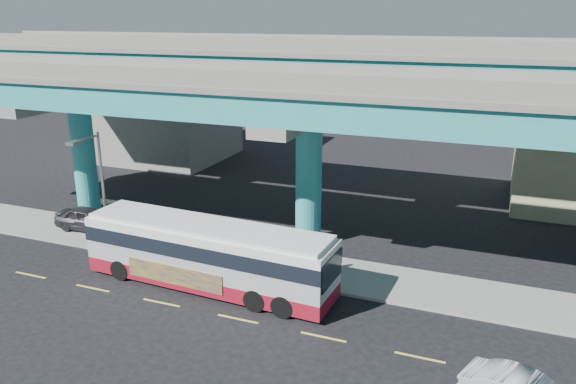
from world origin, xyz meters
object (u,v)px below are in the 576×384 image
at_px(street_lamp, 95,175).
at_px(transit_bus, 208,253).
at_px(stop_sign, 302,246).
at_px(parked_car, 88,219).

bearing_deg(street_lamp, transit_bus, -10.62).
bearing_deg(stop_sign, transit_bus, -157.28).
relative_size(transit_bus, parked_car, 3.04).
bearing_deg(street_lamp, stop_sign, 3.45).
bearing_deg(parked_car, street_lamp, -130.20).
xyz_separation_m(transit_bus, parked_car, (-10.52, 3.69, -0.95)).
height_order(transit_bus, parked_car, transit_bus).
xyz_separation_m(street_lamp, stop_sign, (11.75, 0.71, -2.62)).
distance_m(parked_car, street_lamp, 5.19).
bearing_deg(transit_bus, street_lamp, 172.27).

